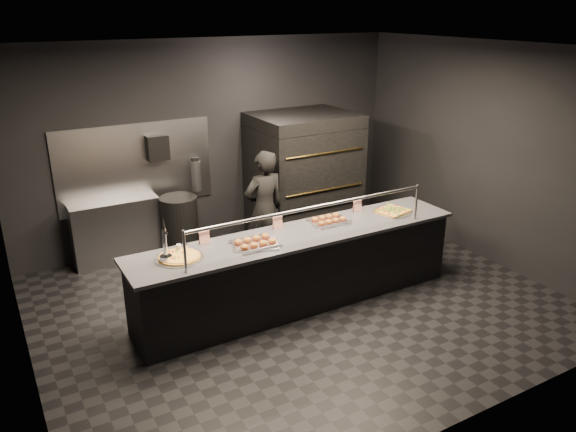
{
  "coord_description": "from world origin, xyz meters",
  "views": [
    {
      "loc": [
        -3.12,
        -5.19,
        3.43
      ],
      "look_at": [
        -0.04,
        0.2,
        1.08
      ],
      "focal_mm": 35.0,
      "sensor_mm": 36.0,
      "label": 1
    }
  ],
  "objects_px": {
    "towel_dispenser": "(157,148)",
    "pizza_oven": "(303,175)",
    "worker": "(264,209)",
    "round_pizza": "(179,257)",
    "prep_shelf": "(116,231)",
    "fire_extinguisher": "(196,175)",
    "slider_tray_b": "(329,220)",
    "square_pizza": "(392,211)",
    "trash_bin": "(180,226)",
    "beer_tap": "(165,250)",
    "slider_tray_a": "(255,243)",
    "service_counter": "(299,269)"
  },
  "relations": [
    {
      "from": "service_counter",
      "to": "slider_tray_a",
      "type": "relative_size",
      "value": 6.89
    },
    {
      "from": "service_counter",
      "to": "pizza_oven",
      "type": "height_order",
      "value": "pizza_oven"
    },
    {
      "from": "service_counter",
      "to": "slider_tray_a",
      "type": "xyz_separation_m",
      "value": [
        -0.6,
        -0.05,
        0.49
      ]
    },
    {
      "from": "worker",
      "to": "towel_dispenser",
      "type": "bearing_deg",
      "value": -50.49
    },
    {
      "from": "trash_bin",
      "to": "slider_tray_a",
      "type": "bearing_deg",
      "value": -85.71
    },
    {
      "from": "fire_extinguisher",
      "to": "pizza_oven",
      "type": "bearing_deg",
      "value": -17.89
    },
    {
      "from": "prep_shelf",
      "to": "fire_extinguisher",
      "type": "relative_size",
      "value": 2.38
    },
    {
      "from": "beer_tap",
      "to": "round_pizza",
      "type": "xyz_separation_m",
      "value": [
        0.15,
        0.02,
        -0.13
      ]
    },
    {
      "from": "prep_shelf",
      "to": "pizza_oven",
      "type": "bearing_deg",
      "value": -8.54
    },
    {
      "from": "slider_tray_b",
      "to": "fire_extinguisher",
      "type": "bearing_deg",
      "value": 110.56
    },
    {
      "from": "towel_dispenser",
      "to": "slider_tray_a",
      "type": "relative_size",
      "value": 0.59
    },
    {
      "from": "service_counter",
      "to": "prep_shelf",
      "type": "relative_size",
      "value": 3.42
    },
    {
      "from": "fire_extinguisher",
      "to": "square_pizza",
      "type": "height_order",
      "value": "fire_extinguisher"
    },
    {
      "from": "pizza_oven",
      "to": "slider_tray_b",
      "type": "xyz_separation_m",
      "value": [
        -0.7,
        -1.77,
        -0.02
      ]
    },
    {
      "from": "beer_tap",
      "to": "slider_tray_a",
      "type": "height_order",
      "value": "beer_tap"
    },
    {
      "from": "slider_tray_a",
      "to": "trash_bin",
      "type": "xyz_separation_m",
      "value": [
        -0.16,
        2.12,
        -0.51
      ]
    },
    {
      "from": "round_pizza",
      "to": "slider_tray_a",
      "type": "distance_m",
      "value": 0.85
    },
    {
      "from": "towel_dispenser",
      "to": "slider_tray_a",
      "type": "distance_m",
      "value": 2.53
    },
    {
      "from": "square_pizza",
      "to": "towel_dispenser",
      "type": "bearing_deg",
      "value": 134.06
    },
    {
      "from": "fire_extinguisher",
      "to": "prep_shelf",
      "type": "bearing_deg",
      "value": -176.34
    },
    {
      "from": "worker",
      "to": "round_pizza",
      "type": "bearing_deg",
      "value": 33.32
    },
    {
      "from": "slider_tray_b",
      "to": "trash_bin",
      "type": "height_order",
      "value": "slider_tray_b"
    },
    {
      "from": "pizza_oven",
      "to": "slider_tray_b",
      "type": "height_order",
      "value": "pizza_oven"
    },
    {
      "from": "trash_bin",
      "to": "pizza_oven",
      "type": "bearing_deg",
      "value": -5.01
    },
    {
      "from": "towel_dispenser",
      "to": "fire_extinguisher",
      "type": "relative_size",
      "value": 0.69
    },
    {
      "from": "beer_tap",
      "to": "slider_tray_b",
      "type": "xyz_separation_m",
      "value": [
        2.1,
        0.12,
        -0.12
      ]
    },
    {
      "from": "trash_bin",
      "to": "worker",
      "type": "bearing_deg",
      "value": -42.9
    },
    {
      "from": "prep_shelf",
      "to": "service_counter",
      "type": "bearing_deg",
      "value": -55.41
    },
    {
      "from": "pizza_oven",
      "to": "slider_tray_a",
      "type": "distance_m",
      "value": 2.65
    },
    {
      "from": "prep_shelf",
      "to": "trash_bin",
      "type": "bearing_deg",
      "value": -16.46
    },
    {
      "from": "beer_tap",
      "to": "trash_bin",
      "type": "bearing_deg",
      "value": 67.73
    },
    {
      "from": "slider_tray_a",
      "to": "slider_tray_b",
      "type": "height_order",
      "value": "slider_tray_a"
    },
    {
      "from": "round_pizza",
      "to": "square_pizza",
      "type": "xyz_separation_m",
      "value": [
        2.85,
        -0.03,
        0.0
      ]
    },
    {
      "from": "towel_dispenser",
      "to": "pizza_oven",
      "type": "bearing_deg",
      "value": -13.14
    },
    {
      "from": "slider_tray_a",
      "to": "slider_tray_b",
      "type": "xyz_separation_m",
      "value": [
        1.1,
        0.18,
        -0.0
      ]
    },
    {
      "from": "towel_dispenser",
      "to": "worker",
      "type": "distance_m",
      "value": 1.75
    },
    {
      "from": "beer_tap",
      "to": "worker",
      "type": "distance_m",
      "value": 2.15
    },
    {
      "from": "pizza_oven",
      "to": "worker",
      "type": "distance_m",
      "value": 1.25
    },
    {
      "from": "service_counter",
      "to": "prep_shelf",
      "type": "distance_m",
      "value": 2.82
    },
    {
      "from": "worker",
      "to": "slider_tray_a",
      "type": "bearing_deg",
      "value": 56.06
    },
    {
      "from": "fire_extinguisher",
      "to": "slider_tray_b",
      "type": "bearing_deg",
      "value": -69.44
    },
    {
      "from": "beer_tap",
      "to": "slider_tray_b",
      "type": "bearing_deg",
      "value": 3.17
    },
    {
      "from": "prep_shelf",
      "to": "fire_extinguisher",
      "type": "bearing_deg",
      "value": 3.66
    },
    {
      "from": "fire_extinguisher",
      "to": "worker",
      "type": "distance_m",
      "value": 1.32
    },
    {
      "from": "towel_dispenser",
      "to": "trash_bin",
      "type": "height_order",
      "value": "towel_dispenser"
    },
    {
      "from": "trash_bin",
      "to": "fire_extinguisher",
      "type": "bearing_deg",
      "value": 38.75
    },
    {
      "from": "slider_tray_a",
      "to": "worker",
      "type": "height_order",
      "value": "worker"
    },
    {
      "from": "service_counter",
      "to": "towel_dispenser",
      "type": "distance_m",
      "value": 2.78
    },
    {
      "from": "prep_shelf",
      "to": "trash_bin",
      "type": "relative_size",
      "value": 1.36
    },
    {
      "from": "beer_tap",
      "to": "round_pizza",
      "type": "relative_size",
      "value": 0.99
    }
  ]
}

